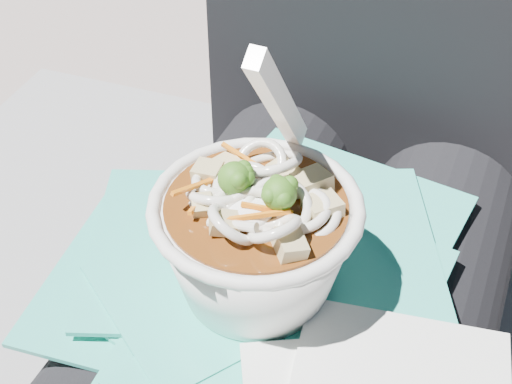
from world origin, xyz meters
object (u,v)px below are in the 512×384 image
at_px(person_body, 321,256).
at_px(udon_bowl, 256,233).
at_px(plastic_bag, 264,286).
at_px(lap, 281,354).

relative_size(person_body, udon_bowl, 5.37).
bearing_deg(person_body, udon_bowl, -98.80).
bearing_deg(udon_bowl, plastic_bag, 75.62).
height_order(plastic_bag, udon_bowl, udon_bowl).
xyz_separation_m(person_body, udon_bowl, (-0.02, -0.10, 0.12)).
bearing_deg(plastic_bag, udon_bowl, -104.38).
xyz_separation_m(plastic_bag, udon_bowl, (-0.00, -0.01, 0.06)).
bearing_deg(udon_bowl, person_body, 81.20).
relative_size(lap, udon_bowl, 2.56).
bearing_deg(person_body, plastic_bag, -98.28).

